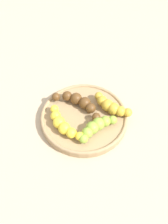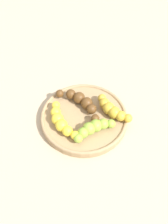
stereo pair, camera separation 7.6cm
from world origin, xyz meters
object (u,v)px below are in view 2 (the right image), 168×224
banana_spotted (112,110)px  banana_yellow (61,121)px  banana_green (93,128)px  banana_overripe (81,102)px  fruit_bowl (84,118)px

banana_spotted → banana_yellow: bearing=-27.6°
banana_green → banana_spotted: 0.08m
banana_yellow → banana_overripe: bearing=-157.4°
fruit_bowl → banana_spotted: 0.08m
fruit_bowl → banana_overripe: banana_overripe is taller
fruit_bowl → banana_yellow: 0.07m
banana_green → banana_overripe: (-0.09, 0.02, -0.00)m
banana_spotted → banana_overripe: same height
banana_green → banana_spotted: (-0.03, 0.08, -0.00)m
banana_spotted → banana_overripe: (-0.07, -0.06, -0.00)m
banana_overripe → banana_yellow: (0.03, -0.08, -0.00)m
banana_green → fruit_bowl: bearing=-3.4°
banana_overripe → banana_yellow: size_ratio=1.10×
fruit_bowl → banana_spotted: size_ratio=2.04×
fruit_bowl → banana_green: (0.06, -0.01, 0.02)m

